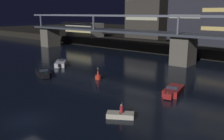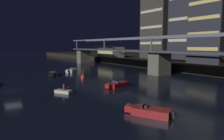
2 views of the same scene
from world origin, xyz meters
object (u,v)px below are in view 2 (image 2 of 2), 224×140
tower_west_low (159,19)px  speedboat_mid_left (150,112)px  tower_west_tall (193,9)px  speedboat_mid_center (118,85)px  dinghy_with_paddler (63,91)px  speedboat_near_left (53,74)px  channel_buoy (83,76)px  tower_central (216,26)px  speedboat_near_center (72,70)px  waterfront_pavilion (110,52)px  river_bridge (160,57)px

tower_west_low → speedboat_mid_left: bearing=-47.0°
tower_west_tall → speedboat_mid_center: tower_west_tall is taller
speedboat_mid_center → dinghy_with_paddler: dinghy_with_paddler is taller
speedboat_mid_left → dinghy_with_paddler: bearing=-166.2°
speedboat_near_left → channel_buoy: 9.15m
speedboat_mid_left → tower_west_tall: bearing=121.4°
tower_central → speedboat_mid_left: size_ratio=4.30×
tower_west_low → speedboat_mid_left: tower_west_low is taller
speedboat_near_center → waterfront_pavilion: bearing=129.3°
speedboat_near_left → channel_buoy: channel_buoy is taller
speedboat_near_center → channel_buoy: (12.28, -2.63, 0.06)m
tower_west_low → dinghy_with_paddler: tower_west_low is taller
channel_buoy → dinghy_with_paddler: size_ratio=0.63×
tower_west_tall → speedboat_mid_left: size_ratio=6.92×
speedboat_mid_center → speedboat_near_left: bearing=-166.2°
waterfront_pavilion → speedboat_mid_left: waterfront_pavilion is taller
waterfront_pavilion → channel_buoy: size_ratio=7.05×
tower_central → dinghy_with_paddler: (3.58, -46.68, -12.36)m
river_bridge → speedboat_mid_center: bearing=-68.7°
river_bridge → tower_west_low: size_ratio=2.98×
river_bridge → speedboat_near_center: (-17.36, -15.77, -4.07)m
speedboat_mid_center → channel_buoy: channel_buoy is taller
tower_west_tall → speedboat_mid_left: bearing=-58.6°
river_bridge → speedboat_mid_center: river_bridge is taller
tower_central → waterfront_pavilion: (-42.58, -7.60, -8.20)m
tower_west_low → speedboat_near_center: tower_west_low is taller
tower_west_tall → channel_buoy: size_ratio=19.35×
speedboat_mid_left → tower_west_low: bearing=133.0°
river_bridge → speedboat_mid_left: size_ratio=18.36×
tower_central → dinghy_with_paddler: bearing=-85.6°
speedboat_near_center → speedboat_mid_center: bearing=-4.1°
tower_west_tall → dinghy_with_paddler: (12.85, -48.95, -18.80)m
speedboat_near_left → speedboat_mid_left: bearing=-1.8°
river_bridge → waterfront_pavilion: river_bridge is taller
tower_west_tall → waterfront_pavilion: size_ratio=2.75×
tower_west_tall → speedboat_mid_center: bearing=-71.0°
waterfront_pavilion → speedboat_mid_left: 70.64m
tower_west_tall → waterfront_pavilion: tower_west_tall is taller
tower_west_tall → waterfront_pavilion: bearing=-163.5°
tower_west_low → tower_central: tower_west_low is taller
waterfront_pavilion → speedboat_near_center: size_ratio=2.82×
speedboat_mid_left → channel_buoy: (-26.07, 5.13, 0.06)m
tower_west_tall → channel_buoy: tower_west_tall is taller
speedboat_near_left → channel_buoy: (8.22, 4.02, 0.06)m
tower_west_low → speedboat_near_left: bearing=-79.1°
tower_west_low → river_bridge: bearing=-45.7°
speedboat_near_left → dinghy_with_paddler: (19.47, -4.75, -0.14)m
river_bridge → waterfront_pavilion: size_ratio=7.28×
speedboat_mid_center → river_bridge: bearing=111.3°
tower_west_tall → dinghy_with_paddler: 53.99m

